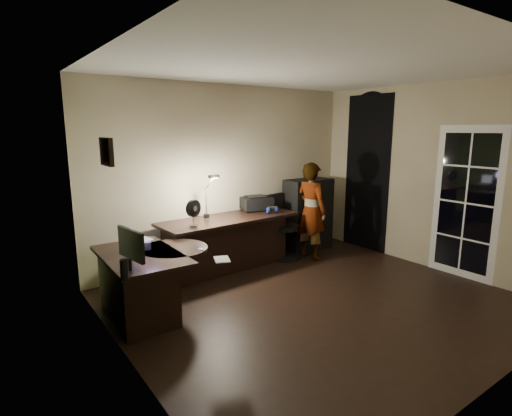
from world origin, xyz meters
TOP-DOWN VIEW (x-y plane):
  - floor at (0.00, 0.00)m, footprint 4.50×4.00m
  - ceiling at (0.00, 0.00)m, footprint 4.50×4.00m
  - wall_back at (0.00, 2.00)m, footprint 4.50×0.01m
  - wall_left at (-2.25, 0.00)m, footprint 0.01×4.00m
  - wall_right at (2.25, 0.00)m, footprint 0.01×4.00m
  - green_wall_overlay at (-2.24, 0.00)m, footprint 0.00×4.00m
  - arched_doorway at (2.24, 1.15)m, footprint 0.01×0.90m
  - french_door at (2.24, -0.55)m, footprint 0.02×0.92m
  - framed_picture at (-2.22, 0.45)m, footprint 0.04×0.30m
  - desk_left at (-1.83, 0.86)m, footprint 0.80×1.27m
  - desk_right at (-0.24, 1.58)m, footprint 2.12×0.83m
  - cabinet at (1.38, 1.67)m, footprint 0.82×0.42m
  - laptop_stand at (-1.77, 1.05)m, footprint 0.29×0.26m
  - laptop at (-1.77, 1.05)m, footprint 0.33×0.31m
  - monitor at (-2.09, 0.41)m, footprint 0.16×0.46m
  - mouse at (-1.24, 0.60)m, footprint 0.07×0.10m
  - phone at (-1.74, 0.59)m, footprint 0.10×0.14m
  - pen at (-1.63, 1.04)m, footprint 0.04×0.12m
  - speaker at (-2.19, 0.25)m, footprint 0.08×0.08m
  - notepad at (-1.20, 0.20)m, footprint 0.22×0.25m
  - desk_fan at (-0.93, 1.36)m, footprint 0.25×0.19m
  - headphones at (0.44, 1.45)m, footprint 0.22×0.14m
  - printer at (0.40, 1.80)m, footprint 0.54×0.46m
  - desk_lamp at (-0.56, 1.69)m, footprint 0.24×0.34m
  - office_chair at (0.76, 1.54)m, footprint 0.66×0.66m
  - person at (1.09, 1.28)m, footprint 0.43×0.59m

SIDE VIEW (x-z plane):
  - floor at x=0.00m, z-range -0.01..0.00m
  - desk_left at x=-1.83m, z-range 0.00..0.72m
  - desk_right at x=-0.24m, z-range 0.00..0.78m
  - office_chair at x=0.76m, z-range 0.00..1.01m
  - cabinet at x=1.38m, z-range 0.00..1.21m
  - phone at x=-1.74m, z-range 0.71..0.72m
  - pen at x=-1.63m, z-range 0.71..0.72m
  - notepad at x=-1.20m, z-range 0.71..0.72m
  - mouse at x=-1.24m, z-range 0.71..0.74m
  - laptop_stand at x=-1.77m, z-range 0.71..0.81m
  - person at x=1.09m, z-range 0.00..1.54m
  - speaker at x=-2.19m, z-range 0.71..0.90m
  - headphones at x=0.44m, z-range 0.80..0.90m
  - monitor at x=-2.09m, z-range 0.71..1.01m
  - printer at x=0.40m, z-range 0.80..1.01m
  - laptop at x=-1.77m, z-range 0.81..1.00m
  - desk_fan at x=-0.93m, z-range 0.80..1.15m
  - french_door at x=2.24m, z-range 0.00..2.10m
  - desk_lamp at x=-0.56m, z-range 0.80..1.48m
  - arched_doorway at x=2.24m, z-range 0.00..2.60m
  - wall_back at x=0.00m, z-range 0.00..2.70m
  - wall_left at x=-2.25m, z-range 0.00..2.70m
  - wall_right at x=2.25m, z-range 0.00..2.70m
  - green_wall_overlay at x=-2.24m, z-range 0.00..2.70m
  - framed_picture at x=-2.22m, z-range 1.73..1.98m
  - ceiling at x=0.00m, z-range 2.70..2.71m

